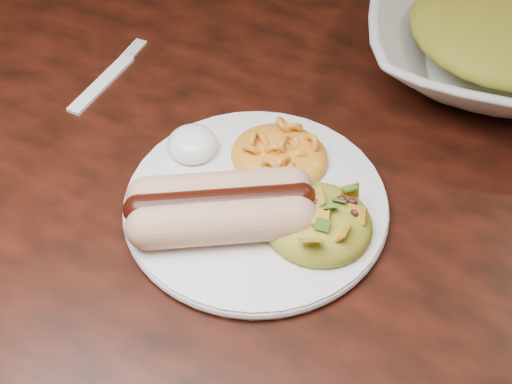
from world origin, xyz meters
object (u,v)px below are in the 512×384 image
at_px(plate, 256,204).
at_px(serving_bowl, 505,40).
at_px(table, 220,135).
at_px(fork, 102,84).

xyz_separation_m(plate, serving_bowl, (0.15, 0.29, 0.03)).
bearing_deg(serving_bowl, plate, -118.04).
height_order(table, fork, fork).
bearing_deg(serving_bowl, fork, -151.54).
xyz_separation_m(table, plate, (0.12, -0.16, 0.10)).
height_order(plate, fork, plate).
bearing_deg(serving_bowl, table, -153.84).
xyz_separation_m(table, serving_bowl, (0.27, 0.13, 0.13)).
xyz_separation_m(table, fork, (-0.10, -0.07, 0.09)).
relative_size(fork, serving_bowl, 0.50).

